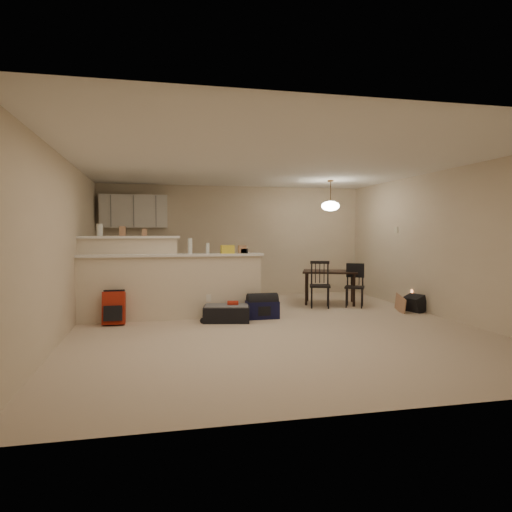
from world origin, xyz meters
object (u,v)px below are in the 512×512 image
object	(u,v)px
pendant_lamp	(330,206)
dining_chair_near	(320,285)
dining_table	(330,275)
black_daypack	(415,304)
red_backpack	(114,308)
navy_duffel	(262,310)
dining_chair_far	(355,286)
suitcase	(227,314)

from	to	relation	value
pendant_lamp	dining_chair_near	distance (m)	1.64
dining_table	black_daypack	distance (m)	1.76
pendant_lamp	red_backpack	xyz separation A→B (m)	(-4.10, -1.25, -1.73)
dining_chair_near	navy_duffel	distance (m)	1.61
pendant_lamp	navy_duffel	distance (m)	2.80
dining_chair_far	suitcase	size ratio (longest dim) A/B	1.11
red_backpack	dining_chair_near	bearing A→B (deg)	14.01
pendant_lamp	dining_chair_near	world-z (taller)	pendant_lamp
dining_table	pendant_lamp	distance (m)	1.40
red_backpack	navy_duffel	world-z (taller)	red_backpack
pendant_lamp	dining_table	bearing A→B (deg)	0.00
dining_chair_near	red_backpack	distance (m)	3.84
dining_chair_near	suitcase	bearing A→B (deg)	-135.18
navy_duffel	black_daypack	bearing A→B (deg)	-0.60
dining_table	dining_chair_far	distance (m)	0.62
red_backpack	navy_duffel	size ratio (longest dim) A/B	0.95
black_daypack	dining_chair_near	bearing A→B (deg)	44.71
pendant_lamp	suitcase	world-z (taller)	pendant_lamp
dining_chair_far	suitcase	distance (m)	2.80
dining_chair_far	navy_duffel	distance (m)	2.17
black_daypack	red_backpack	bearing A→B (deg)	73.54
dining_table	red_backpack	size ratio (longest dim) A/B	2.46
black_daypack	suitcase	bearing A→B (deg)	75.58
suitcase	navy_duffel	world-z (taller)	navy_duffel
dining_table	black_daypack	size ratio (longest dim) A/B	3.73
dining_table	pendant_lamp	size ratio (longest dim) A/B	2.03
navy_duffel	pendant_lamp	bearing A→B (deg)	35.63
dining_chair_far	dining_chair_near	bearing A→B (deg)	-159.26
dining_chair_far	red_backpack	xyz separation A→B (m)	(-4.41, -0.75, -0.16)
dining_chair_near	navy_duffel	bearing A→B (deg)	-129.24
pendant_lamp	dining_chair_near	size ratio (longest dim) A/B	0.70
dining_chair_near	black_daypack	world-z (taller)	dining_chair_near
red_backpack	suitcase	bearing A→B (deg)	-2.62
pendant_lamp	black_daypack	bearing A→B (deg)	-47.22
pendant_lamp	dining_chair_far	bearing A→B (deg)	-58.31
suitcase	black_daypack	bearing A→B (deg)	13.51
dining_table	navy_duffel	size ratio (longest dim) A/B	2.35
pendant_lamp	navy_duffel	world-z (taller)	pendant_lamp
dining_chair_far	suitcase	xyz separation A→B (m)	(-2.64, -0.87, -0.29)
dining_chair_near	navy_duffel	xyz separation A→B (m)	(-1.34, -0.84, -0.30)
red_backpack	navy_duffel	distance (m)	2.40
suitcase	navy_duffel	xyz separation A→B (m)	(0.63, 0.12, 0.02)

